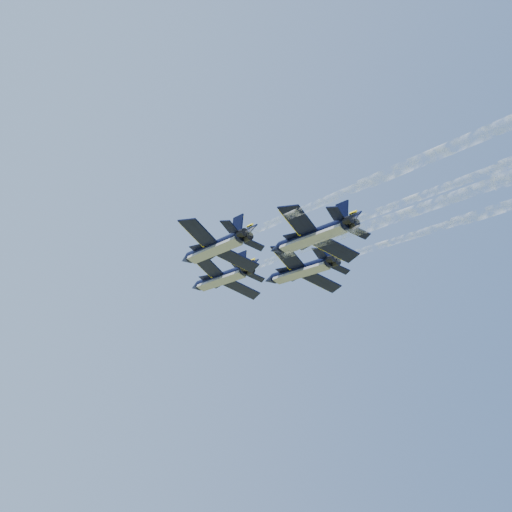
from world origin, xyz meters
name	(u,v)px	position (x,y,z in m)	size (l,w,h in m)	color
jet_lead	(221,279)	(-0.64, 14.87, 98.50)	(12.96, 18.02, 5.65)	black
jet_left	(214,248)	(-7.43, 2.31, 98.50)	(12.96, 18.02, 5.65)	black
jet_right	(300,271)	(8.92, 5.38, 98.50)	(12.96, 18.02, 5.65)	black
jet_slot	(312,237)	(2.68, -7.96, 98.50)	(12.96, 18.02, 5.65)	black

